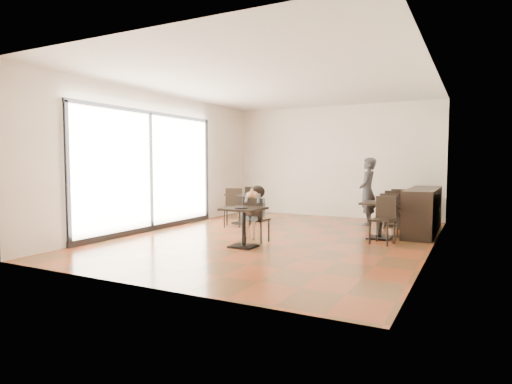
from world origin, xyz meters
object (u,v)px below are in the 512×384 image
Objects in this scene: chair_mid_a at (392,214)px; chair_left_b at (233,208)px; cafe_table_left at (244,209)px; chair_back_b at (392,210)px; adult_patron at (368,191)px; child_table at (244,228)px; cafe_table_mid at (380,221)px; chair_left_a at (254,204)px; child at (257,214)px; chair_mid_b at (382,221)px; chair_back_a at (400,206)px; cafe_table_back at (396,211)px; child_chair at (257,220)px.

chair_mid_a is 0.98× the size of chair_left_b.
cafe_table_left is 0.87× the size of chair_back_b.
child_table is at bearing -24.89° from adult_patron.
chair_left_b reaches higher than chair_mid_a.
chair_left_a is at bearing 161.83° from cafe_table_mid.
chair_left_b is (-1.48, 2.12, 0.10)m from child_table.
chair_back_b is (3.53, 0.96, 0.06)m from cafe_table_left.
child is at bearing 53.48° from chair_mid_a.
child is 1.22× the size of chair_mid_b.
child is 4.63m from chair_back_a.
adult_patron reaches higher than chair_mid_b.
chair_back_b is (-0.00, -1.07, 0.00)m from chair_back_a.
child reaches higher than chair_mid_b.
cafe_table_back is 2.68m from chair_mid_b.
chair_mid_b is 4.08m from chair_left_a.
chair_left_a is at bearing -61.01° from child_chair.
chair_back_a is (-0.02, 2.65, 0.07)m from cafe_table_mid.
child_chair is at bearing -119.41° from cafe_table_back.
chair_back_a is at bearing 136.58° from adult_patron.
cafe_table_mid is at bearing 116.35° from chair_mid_b.
cafe_table_mid is at bearing -143.94° from child_chair.
chair_left_b is 4.37m from chair_back_a.
child_table is 0.79× the size of chair_left_a.
child_chair is 0.95× the size of chair_left_a.
child_chair reaches higher than child_table.
chair_left_a is (-1.48, 2.67, -0.09)m from child.
chair_back_a is at bearing 14.42° from chair_left_b.
child_table is 0.83× the size of chair_back_a.
chair_left_b reaches higher than cafe_table_mid.
child_table is at bearing 60.25° from chair_mid_a.
child_chair is 0.11m from child.
cafe_table_back is (2.05, 3.63, -0.19)m from child.
child_chair is at bearing 0.00° from child.
child is 1.47× the size of cafe_table_mid.
cafe_table_back is 4.09m from chair_left_b.
child_chair is at bearing -143.94° from cafe_table_mid.
child is at bearing -119.41° from cafe_table_back.
cafe_table_left is 0.83× the size of chair_left_b.
chair_mid_b is (0.00, -1.10, 0.00)m from chair_mid_a.
chair_left_a reaches higher than cafe_table_left.
cafe_table_back is 0.56m from chair_back_b.
cafe_table_mid is at bearing 44.83° from child_table.
child_table is 3.05m from cafe_table_left.
child_chair is 2.56m from cafe_table_mid.
chair_left_b is (-1.48, 1.57, 0.02)m from child_chair.
child is 1.44× the size of cafe_table_left.
cafe_table_back is (-0.02, 2.13, -0.01)m from cafe_table_mid.
cafe_table_left is 0.85× the size of chair_mid_b.
child reaches higher than chair_back_a.
cafe_table_back is 0.83× the size of chair_back_a.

